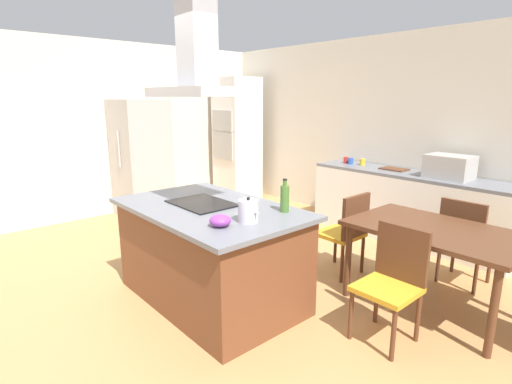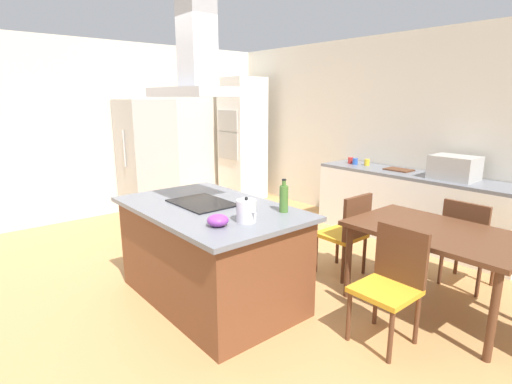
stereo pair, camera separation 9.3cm
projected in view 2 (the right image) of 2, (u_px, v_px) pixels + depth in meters
The scene contains 21 objects.
ground at pixel (318, 258), 4.68m from camera, with size 16.00×16.00×0.00m, color tan.
wall_back at pixel (406, 134), 5.46m from camera, with size 7.20×0.10×2.70m, color beige.
wall_left at pixel (145, 128), 6.63m from camera, with size 0.10×8.80×2.70m, color beige.
kitchen_island at pixel (211, 253), 3.64m from camera, with size 1.78×1.11×0.90m.
cooktop at pixel (202, 203), 3.62m from camera, with size 0.60×0.44×0.01m, color black.
tea_kettle at pixel (246, 211), 3.06m from camera, with size 0.21×0.16×0.20m.
olive_oil_bottle at pixel (284, 198), 3.32m from camera, with size 0.08×0.08×0.28m.
mixing_bowl at pixel (218, 220), 2.97m from camera, with size 0.17×0.17×0.09m, color purple.
back_counter at pixel (412, 207), 5.15m from camera, with size 2.61×0.62×0.90m.
countertop_microwave at pixel (454, 168), 4.66m from camera, with size 0.50×0.38×0.28m, color #B2AFAA.
coffee_mug_red at pixel (351, 160), 5.83m from camera, with size 0.08×0.08×0.09m, color red.
coffee_mug_blue at pixel (355, 161), 5.73m from camera, with size 0.08×0.08×0.09m, color #2D56B2.
coffee_mug_yellow at pixel (367, 162), 5.64m from camera, with size 0.08×0.08×0.09m, color gold.
cutting_board at pixel (399, 170), 5.27m from camera, with size 0.34×0.24×0.02m, color #59331E.
wall_oven_stack at pixel (242, 139), 7.30m from camera, with size 0.70×0.66×2.20m.
refrigerator at pixel (147, 158), 6.24m from camera, with size 0.80×0.73×1.82m.
dining_table at pixel (436, 239), 3.38m from camera, with size 1.40×0.90×0.75m.
chair_at_left_end at pixel (348, 230), 4.10m from camera, with size 0.42×0.42×0.89m.
chair_facing_island at pixel (392, 278), 3.01m from camera, with size 0.42×0.42×0.89m.
chair_facing_back_wall at pixel (467, 239), 3.84m from camera, with size 0.42×0.42×0.89m.
range_hood at pixel (198, 66), 3.34m from camera, with size 0.90×0.55×0.78m.
Camera 2 is at (2.88, -1.87, 1.84)m, focal length 27.75 mm.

